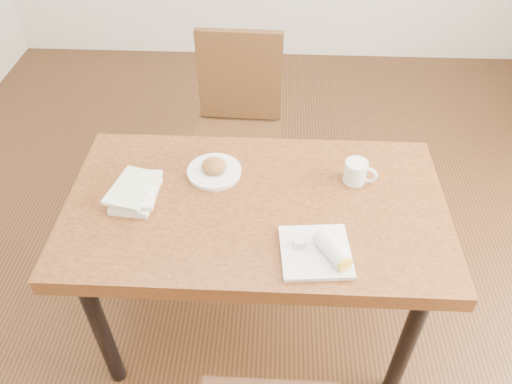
{
  "coord_description": "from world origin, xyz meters",
  "views": [
    {
      "loc": [
        0.06,
        -1.21,
        1.94
      ],
      "look_at": [
        0.0,
        0.0,
        0.8
      ],
      "focal_mm": 35.0,
      "sensor_mm": 36.0,
      "label": 1
    }
  ],
  "objects_px": {
    "coffee_mug": "(357,171)",
    "plate_burrito": "(320,251)",
    "plate_scone": "(214,170)",
    "chair_far": "(238,121)",
    "book_stack": "(136,191)",
    "table": "(256,220)"
  },
  "relations": [
    {
      "from": "table",
      "to": "plate_scone",
      "type": "relative_size",
      "value": 6.61
    },
    {
      "from": "table",
      "to": "chair_far",
      "type": "height_order",
      "value": "chair_far"
    },
    {
      "from": "chair_far",
      "to": "book_stack",
      "type": "bearing_deg",
      "value": -110.96
    },
    {
      "from": "chair_far",
      "to": "book_stack",
      "type": "height_order",
      "value": "chair_far"
    },
    {
      "from": "coffee_mug",
      "to": "chair_far",
      "type": "bearing_deg",
      "value": 126.46
    },
    {
      "from": "plate_scone",
      "to": "chair_far",
      "type": "bearing_deg",
      "value": 86.67
    },
    {
      "from": "plate_scone",
      "to": "coffee_mug",
      "type": "xyz_separation_m",
      "value": [
        0.51,
        -0.01,
        0.02
      ]
    },
    {
      "from": "plate_scone",
      "to": "plate_burrito",
      "type": "relative_size",
      "value": 0.85
    },
    {
      "from": "table",
      "to": "plate_burrito",
      "type": "xyz_separation_m",
      "value": [
        0.21,
        -0.22,
        0.11
      ]
    },
    {
      "from": "chair_far",
      "to": "coffee_mug",
      "type": "xyz_separation_m",
      "value": [
        0.47,
        -0.64,
        0.24
      ]
    },
    {
      "from": "book_stack",
      "to": "plate_burrito",
      "type": "bearing_deg",
      "value": -20.59
    },
    {
      "from": "coffee_mug",
      "to": "book_stack",
      "type": "bearing_deg",
      "value": -170.95
    },
    {
      "from": "chair_far",
      "to": "plate_scone",
      "type": "distance_m",
      "value": 0.66
    },
    {
      "from": "coffee_mug",
      "to": "book_stack",
      "type": "height_order",
      "value": "coffee_mug"
    },
    {
      "from": "chair_far",
      "to": "table",
      "type": "bearing_deg",
      "value": -80.99
    },
    {
      "from": "book_stack",
      "to": "table",
      "type": "bearing_deg",
      "value": -1.32
    },
    {
      "from": "plate_burrito",
      "to": "plate_scone",
      "type": "bearing_deg",
      "value": 134.81
    },
    {
      "from": "chair_far",
      "to": "plate_burrito",
      "type": "bearing_deg",
      "value": -71.65
    },
    {
      "from": "chair_far",
      "to": "plate_scone",
      "type": "relative_size",
      "value": 4.87
    },
    {
      "from": "coffee_mug",
      "to": "plate_burrito",
      "type": "relative_size",
      "value": 0.51
    },
    {
      "from": "plate_burrito",
      "to": "book_stack",
      "type": "distance_m",
      "value": 0.66
    },
    {
      "from": "table",
      "to": "plate_burrito",
      "type": "height_order",
      "value": "plate_burrito"
    }
  ]
}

